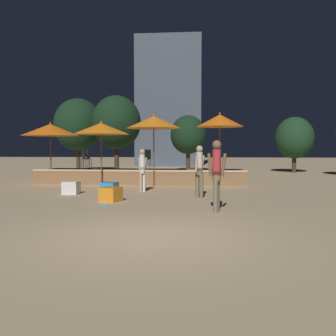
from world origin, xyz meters
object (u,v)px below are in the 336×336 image
at_px(patio_umbrella_1, 101,129).
at_px(person_2, 142,169).
at_px(patio_umbrella_3, 50,130).
at_px(background_tree_2, 188,135).
at_px(frisbee_disc, 104,206).
at_px(cube_seat_1, 111,194).
at_px(bistro_chair_0, 85,157).
at_px(person_0, 199,169).
at_px(background_tree_3, 116,123).
at_px(background_tree_0, 294,138).
at_px(bistro_chair_1, 87,157).
at_px(background_tree_4, 78,125).
at_px(patio_umbrella_0, 220,121).
at_px(cube_seat_0, 71,188).
at_px(bistro_chair_2, 147,157).
at_px(person_1, 217,172).
at_px(cube_seat_3, 109,190).
at_px(patio_umbrella_2, 154,122).

xyz_separation_m(patio_umbrella_1, person_2, (2.19, -2.24, -1.65)).
height_order(patio_umbrella_1, patio_umbrella_3, same).
xyz_separation_m(patio_umbrella_1, patio_umbrella_3, (-2.52, 0.50, -0.02)).
distance_m(person_2, background_tree_2, 13.20).
relative_size(patio_umbrella_1, frisbee_disc, 11.96).
distance_m(cube_seat_1, bistro_chair_0, 6.52).
distance_m(patio_umbrella_1, patio_umbrella_3, 2.57).
height_order(person_0, frisbee_disc, person_0).
xyz_separation_m(patio_umbrella_1, background_tree_3, (-0.65, 5.86, 0.66)).
distance_m(cube_seat_1, background_tree_0, 17.35).
distance_m(person_2, background_tree_3, 8.89).
height_order(bistro_chair_1, background_tree_2, background_tree_2).
bearing_deg(background_tree_4, frisbee_disc, -69.02).
xyz_separation_m(patio_umbrella_0, cube_seat_0, (-5.47, -3.37, -2.62)).
bearing_deg(patio_umbrella_0, background_tree_4, 135.60).
xyz_separation_m(background_tree_3, background_tree_4, (-3.57, 3.57, 0.11)).
relative_size(person_2, bistro_chair_2, 1.80).
distance_m(person_1, frisbee_disc, 3.37).
xyz_separation_m(cube_seat_3, background_tree_0, (9.38, 13.62, 2.10)).
xyz_separation_m(cube_seat_0, background_tree_3, (-0.39, 9.02, 2.95)).
relative_size(bistro_chair_2, background_tree_0, 0.24).
height_order(patio_umbrella_1, background_tree_4, background_tree_4).
relative_size(patio_umbrella_0, bistro_chair_0, 3.55).
relative_size(cube_seat_3, bistro_chair_2, 0.67).
bearing_deg(patio_umbrella_3, bistro_chair_1, 52.84).
relative_size(patio_umbrella_3, cube_seat_0, 5.23).
height_order(cube_seat_1, person_0, person_0).
relative_size(bistro_chair_1, background_tree_2, 0.22).
bearing_deg(person_2, bistro_chair_0, -95.20).
relative_size(person_0, background_tree_0, 0.46).
distance_m(cube_seat_1, person_2, 2.79).
xyz_separation_m(patio_umbrella_0, patio_umbrella_1, (-5.21, -0.21, -0.33)).
relative_size(cube_seat_1, bistro_chair_0, 0.79).
bearing_deg(background_tree_3, patio_umbrella_0, -43.98).
bearing_deg(cube_seat_1, person_1, -27.65).
bearing_deg(patio_umbrella_3, bistro_chair_2, 7.78).
height_order(person_0, person_1, person_1).
bearing_deg(frisbee_disc, bistro_chair_0, 111.48).
xyz_separation_m(patio_umbrella_3, cube_seat_3, (3.83, -4.38, -2.24)).
height_order(cube_seat_1, person_2, person_2).
bearing_deg(bistro_chair_2, frisbee_disc, 37.46).
bearing_deg(bistro_chair_0, bistro_chair_1, -25.15).
relative_size(cube_seat_1, frisbee_disc, 2.98).
bearing_deg(frisbee_disc, background_tree_2, 83.84).
height_order(bistro_chair_0, bistro_chair_2, same).
relative_size(patio_umbrella_3, cube_seat_3, 4.73).
relative_size(bistro_chair_2, frisbee_disc, 3.78).
bearing_deg(cube_seat_3, patio_umbrella_1, 108.68).
relative_size(patio_umbrella_2, cube_seat_0, 5.77).
height_order(bistro_chair_2, background_tree_4, background_tree_4).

